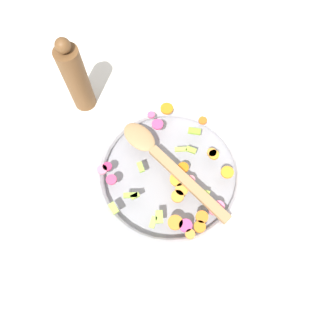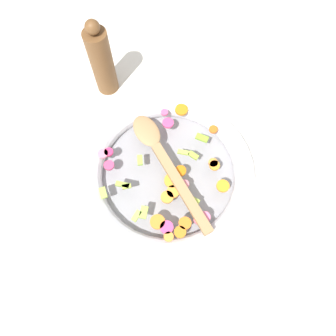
# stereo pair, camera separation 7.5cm
# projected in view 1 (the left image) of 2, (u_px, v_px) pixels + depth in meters

# --- Properties ---
(ground_plane) EXTENTS (4.00, 4.00, 0.00)m
(ground_plane) POSITION_uv_depth(u_px,v_px,m) (168.00, 176.00, 0.80)
(ground_plane) COLOR silver
(skillet) EXTENTS (0.41, 0.41, 0.05)m
(skillet) POSITION_uv_depth(u_px,v_px,m) (168.00, 173.00, 0.78)
(skillet) COLOR gray
(skillet) RESTS_ON ground_plane
(chopped_vegetables) EXTENTS (0.32, 0.35, 0.01)m
(chopped_vegetables) POSITION_uv_depth(u_px,v_px,m) (175.00, 179.00, 0.74)
(chopped_vegetables) COLOR orange
(chopped_vegetables) RESTS_ON skillet
(wooden_spoon) EXTENTS (0.26, 0.26, 0.01)m
(wooden_spoon) POSITION_uv_depth(u_px,v_px,m) (161.00, 160.00, 0.75)
(wooden_spoon) COLOR #A87F51
(wooden_spoon) RESTS_ON chopped_vegetables
(pepper_mill) EXTENTS (0.06, 0.06, 0.23)m
(pepper_mill) POSITION_uv_depth(u_px,v_px,m) (74.00, 78.00, 0.79)
(pepper_mill) COLOR brown
(pepper_mill) RESTS_ON ground_plane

